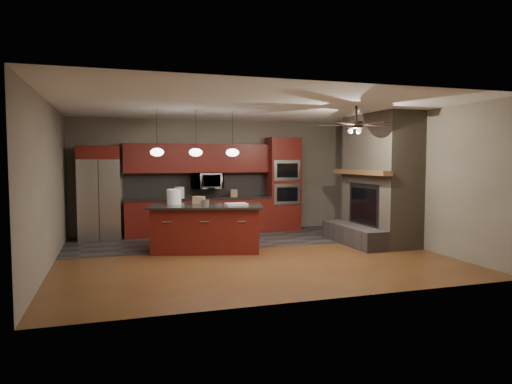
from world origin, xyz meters
name	(u,v)px	position (x,y,z in m)	size (l,w,h in m)	color
ground	(250,255)	(0.00, 0.00, 0.00)	(7.00, 7.00, 0.00)	brown
ceiling	(249,107)	(0.00, 0.00, 2.80)	(7.00, 6.00, 0.02)	white
back_wall	(216,176)	(0.00, 3.00, 1.40)	(7.00, 0.02, 2.80)	gray
right_wall	(407,179)	(3.50, 0.00, 1.40)	(0.02, 6.00, 2.80)	gray
left_wall	(48,185)	(-3.50, 0.00, 1.40)	(0.02, 6.00, 2.80)	gray
slate_tile_patch	(227,239)	(0.00, 1.80, 0.01)	(7.00, 2.40, 0.01)	#363331
fireplace_column	(378,184)	(3.04, 0.40, 1.30)	(1.30, 2.10, 2.80)	brown
back_cabinetry	(199,198)	(-0.48, 2.74, 0.89)	(3.59, 0.64, 2.20)	#611311
oven_tower	(283,184)	(1.70, 2.69, 1.19)	(0.80, 0.63, 2.38)	#611311
microwave	(207,181)	(-0.27, 2.75, 1.30)	(0.73, 0.41, 0.50)	silver
refrigerator	(99,193)	(-2.78, 2.62, 1.06)	(0.91, 0.75, 2.12)	silver
kitchen_island	(206,228)	(-0.73, 0.56, 0.46)	(2.39, 1.54, 0.92)	#611311
white_bucket	(174,197)	(-1.31, 0.90, 1.07)	(0.28, 0.28, 0.31)	white
paint_can	(205,203)	(-0.77, 0.46, 0.98)	(0.17, 0.17, 0.11)	#9F9FA3
paint_tray	(236,204)	(-0.16, 0.37, 0.94)	(0.41, 0.29, 0.04)	silver
cardboard_box	(199,200)	(-0.80, 0.96, 0.99)	(0.23, 0.16, 0.14)	#956E4D
counter_bucket	(179,192)	(-0.96, 2.70, 1.03)	(0.23, 0.23, 0.27)	white
counter_box	(234,193)	(0.39, 2.65, 0.99)	(0.16, 0.13, 0.18)	#A57B55
pendant_left	(157,152)	(-1.65, 0.70, 1.96)	(0.26, 0.26, 0.92)	black
pendant_center	(196,152)	(-0.90, 0.70, 1.96)	(0.26, 0.26, 0.92)	black
pendant_right	(232,152)	(-0.15, 0.70, 1.96)	(0.26, 0.26, 0.92)	black
ceiling_fan	(356,125)	(1.80, -0.80, 2.46)	(1.27, 1.33, 0.41)	black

